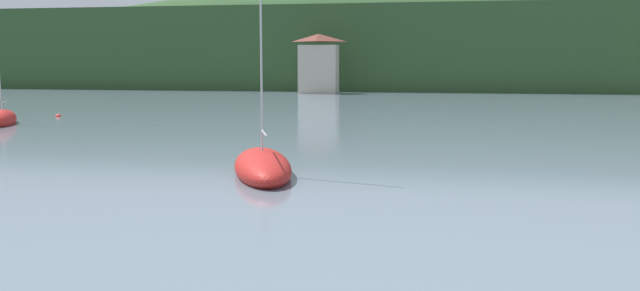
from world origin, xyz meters
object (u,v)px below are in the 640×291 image
at_px(sailboat_far_5, 2,120).
at_px(shore_building_west, 319,65).
at_px(sailboat_mid_1, 262,167).
at_px(mooring_buoy_near, 58,117).

bearing_deg(sailboat_far_5, shore_building_west, 138.18).
relative_size(shore_building_west, sailboat_mid_1, 0.78).
height_order(shore_building_west, mooring_buoy_near, shore_building_west).
bearing_deg(mooring_buoy_near, shore_building_west, 71.41).
distance_m(shore_building_west, sailboat_far_5, 59.46).
bearing_deg(mooring_buoy_near, sailboat_far_5, -91.44).
distance_m(shore_building_west, mooring_buoy_near, 51.83).
bearing_deg(sailboat_far_5, mooring_buoy_near, 153.05).
height_order(shore_building_west, sailboat_mid_1, sailboat_mid_1).
bearing_deg(shore_building_west, sailboat_mid_1, -81.18).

